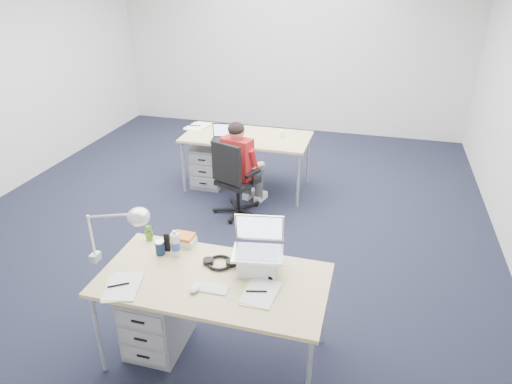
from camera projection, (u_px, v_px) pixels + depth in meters
floor at (226, 221)px, 5.33m from camera, size 7.00×7.00×0.00m
room at (221, 73)px, 4.56m from camera, size 6.02×7.02×2.80m
desk_near at (213, 283)px, 3.20m from camera, size 1.60×0.80×0.73m
desk_far at (247, 139)px, 5.83m from camera, size 1.60×0.80×0.73m
office_chair at (236, 194)px, 5.38m from camera, size 0.76×0.76×0.94m
seated_person at (243, 166)px, 5.37m from camera, size 0.44×0.66×1.12m
drawer_pedestal_near at (157, 316)px, 3.49m from camera, size 0.40×0.50×0.55m
drawer_pedestal_far at (209, 165)px, 6.12m from camera, size 0.40×0.50×0.55m
silver_laptop at (258, 248)px, 3.18m from camera, size 0.40×0.34×0.38m
wireless_keyboard at (210, 288)px, 3.07m from camera, size 0.24×0.10×0.01m
computer_mouse at (195, 289)px, 3.05m from camera, size 0.07×0.10×0.03m
headphones at (220, 262)px, 3.32m from camera, size 0.28×0.23×0.04m
can_koozie at (160, 248)px, 3.42m from camera, size 0.08×0.08×0.11m
water_bottle at (175, 243)px, 3.38m from camera, size 0.09×0.09×0.21m
bear_figurine at (149, 232)px, 3.59m from camera, size 0.08×0.06×0.14m
book_stack at (184, 240)px, 3.55m from camera, size 0.21×0.18×0.08m
cordless_phone at (167, 242)px, 3.45m from camera, size 0.05×0.03×0.16m
papers_left at (121, 287)px, 3.09m from camera, size 0.29×0.36×0.01m
papers_right at (259, 293)px, 3.03m from camera, size 0.23×0.31×0.01m
sunglasses at (265, 278)px, 3.16m from camera, size 0.11×0.05×0.02m
desk_lamp at (110, 234)px, 3.21m from camera, size 0.48×0.27×0.52m
dark_laptop at (223, 133)px, 5.59m from camera, size 0.33×0.32×0.21m
far_cup at (282, 134)px, 5.73m from camera, size 0.08×0.08×0.09m
far_papers at (197, 127)px, 6.12m from camera, size 0.29×0.37×0.01m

